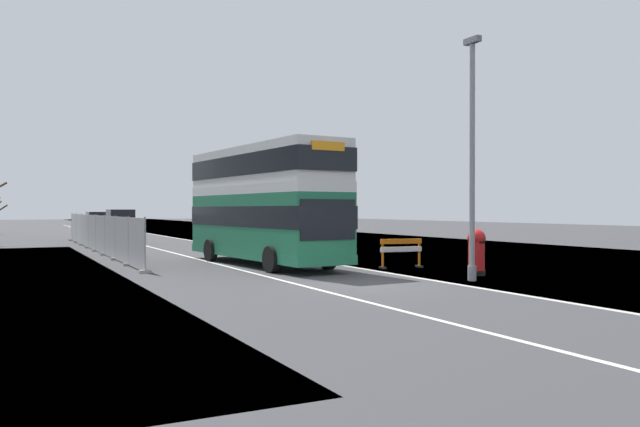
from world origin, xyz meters
TOP-DOWN VIEW (x-y plane):
  - ground at (0.60, 0.09)m, footprint 140.00×280.00m
  - double_decker_bus at (-0.11, 7.87)m, footprint 3.35×10.73m
  - lamppost_foreground at (3.86, -0.85)m, footprint 0.29×0.70m
  - red_pillar_postbox at (5.17, 0.46)m, footprint 0.65×0.65m
  - roadworks_barrier at (4.34, 4.03)m, footprint 1.84×0.62m
  - construction_site_fence at (-5.33, 20.09)m, footprint 0.44×27.40m
  - car_oncoming_near at (-2.80, 27.49)m, footprint 1.93×4.06m
  - car_receding_mid at (-3.18, 35.52)m, footprint 2.01×4.24m
  - pedestrian_at_kerb at (3.54, 6.72)m, footprint 0.34×0.34m

SIDE VIEW (x-z plane):
  - ground at x=0.60m, z-range -0.10..0.00m
  - roadworks_barrier at x=4.34m, z-range 0.17..1.35m
  - pedestrian_at_kerb at x=3.54m, z-range 0.00..1.68m
  - red_pillar_postbox at x=5.17m, z-range 0.08..1.74m
  - construction_site_fence at x=-5.33m, z-range -0.04..2.05m
  - car_receding_mid at x=-3.18m, z-range -0.07..2.09m
  - car_oncoming_near at x=-2.80m, z-range -0.08..2.27m
  - double_decker_bus at x=-0.11m, z-range 0.16..5.14m
  - lamppost_foreground at x=3.86m, z-range -0.23..7.82m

